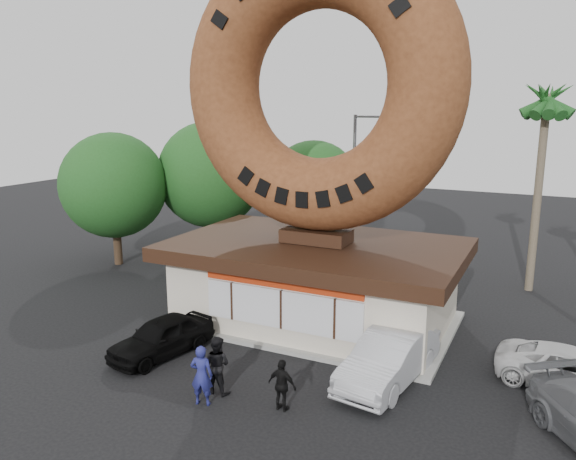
% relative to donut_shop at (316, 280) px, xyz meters
% --- Properties ---
extents(ground, '(90.00, 90.00, 0.00)m').
position_rel_donut_shop_xyz_m(ground, '(0.00, -5.98, -1.77)').
color(ground, black).
rests_on(ground, ground).
extents(donut_shop, '(11.20, 7.20, 3.80)m').
position_rel_donut_shop_xyz_m(donut_shop, '(0.00, 0.00, 0.00)').
color(donut_shop, beige).
rests_on(donut_shop, ground).
extents(giant_donut, '(10.84, 2.76, 10.84)m').
position_rel_donut_shop_xyz_m(giant_donut, '(0.00, 0.02, 7.45)').
color(giant_donut, brown).
rests_on(giant_donut, donut_shop).
extents(tree_west, '(6.00, 6.00, 7.65)m').
position_rel_donut_shop_xyz_m(tree_west, '(-9.50, 7.02, 2.87)').
color(tree_west, '#473321').
rests_on(tree_west, ground).
extents(tree_mid, '(5.20, 5.20, 6.63)m').
position_rel_donut_shop_xyz_m(tree_mid, '(-4.00, 9.02, 2.25)').
color(tree_mid, '#473321').
rests_on(tree_mid, ground).
extents(tree_far, '(5.60, 5.60, 7.14)m').
position_rel_donut_shop_xyz_m(tree_far, '(-13.00, 3.02, 2.56)').
color(tree_far, '#473321').
rests_on(tree_far, ground).
extents(palm_near, '(2.60, 2.60, 9.75)m').
position_rel_donut_shop_xyz_m(palm_near, '(7.50, 8.02, 6.65)').
color(palm_near, '#726651').
rests_on(palm_near, ground).
extents(street_lamp, '(2.11, 0.20, 8.00)m').
position_rel_donut_shop_xyz_m(street_lamp, '(-1.86, 10.02, 2.72)').
color(street_lamp, '#59595E').
rests_on(street_lamp, ground).
extents(person_left, '(0.76, 0.60, 1.82)m').
position_rel_donut_shop_xyz_m(person_left, '(-0.46, -7.29, -0.86)').
color(person_left, navy).
rests_on(person_left, ground).
extents(person_center, '(0.89, 0.71, 1.79)m').
position_rel_donut_shop_xyz_m(person_center, '(-0.45, -6.51, -0.87)').
color(person_center, black).
rests_on(person_center, ground).
extents(person_right, '(0.93, 0.46, 1.54)m').
position_rel_donut_shop_xyz_m(person_right, '(1.78, -6.57, -1.00)').
color(person_right, black).
rests_on(person_right, ground).
extents(car_black, '(2.41, 4.19, 1.34)m').
position_rel_donut_shop_xyz_m(car_black, '(-3.61, -5.14, -1.09)').
color(car_black, black).
rests_on(car_black, ground).
extents(car_silver, '(2.33, 4.93, 1.56)m').
position_rel_donut_shop_xyz_m(car_silver, '(4.02, -3.60, -0.99)').
color(car_silver, '#BCBDC2').
rests_on(car_silver, ground).
extents(car_white, '(4.46, 2.29, 1.20)m').
position_rel_donut_shop_xyz_m(car_white, '(9.16, -1.47, -1.16)').
color(car_white, silver).
rests_on(car_white, ground).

